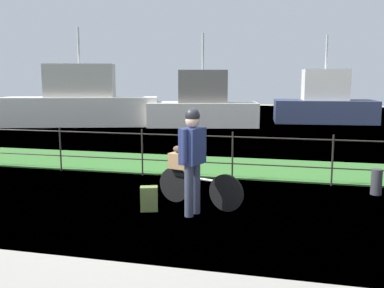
{
  "coord_description": "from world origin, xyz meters",
  "views": [
    {
      "loc": [
        2.29,
        -6.54,
        2.13
      ],
      "look_at": [
        0.37,
        1.35,
        0.9
      ],
      "focal_mm": 40.67,
      "sensor_mm": 36.0,
      "label": 1
    }
  ],
  "objects_px": {
    "terrier_dog": "(181,149)",
    "moored_boat_near": "(203,106)",
    "backpack_on_paving": "(149,199)",
    "cyclist_person": "(192,152)",
    "wooden_crate": "(180,161)",
    "moored_boat_far": "(81,103)",
    "moored_boat_mid": "(324,103)",
    "bicycle_main": "(198,187)",
    "mooring_bollard": "(376,182)"
  },
  "relations": [
    {
      "from": "moored_boat_near",
      "to": "wooden_crate",
      "type": "bearing_deg",
      "value": -79.54
    },
    {
      "from": "mooring_bollard",
      "to": "moored_boat_near",
      "type": "xyz_separation_m",
      "value": [
        -5.6,
        10.65,
        0.66
      ]
    },
    {
      "from": "terrier_dog",
      "to": "moored_boat_near",
      "type": "height_order",
      "value": "moored_boat_near"
    },
    {
      "from": "terrier_dog",
      "to": "moored_boat_mid",
      "type": "distance_m",
      "value": 15.27
    },
    {
      "from": "wooden_crate",
      "to": "cyclist_person",
      "type": "distance_m",
      "value": 0.75
    },
    {
      "from": "mooring_bollard",
      "to": "wooden_crate",
      "type": "bearing_deg",
      "value": -157.99
    },
    {
      "from": "bicycle_main",
      "to": "mooring_bollard",
      "type": "xyz_separation_m",
      "value": [
        3.03,
        1.49,
        -0.09
      ]
    },
    {
      "from": "wooden_crate",
      "to": "moored_boat_near",
      "type": "distance_m",
      "value": 12.22
    },
    {
      "from": "cyclist_person",
      "to": "mooring_bollard",
      "type": "relative_size",
      "value": 3.51
    },
    {
      "from": "backpack_on_paving",
      "to": "moored_boat_mid",
      "type": "bearing_deg",
      "value": -122.14
    },
    {
      "from": "bicycle_main",
      "to": "wooden_crate",
      "type": "xyz_separation_m",
      "value": [
        -0.35,
        0.12,
        0.42
      ]
    },
    {
      "from": "backpack_on_paving",
      "to": "cyclist_person",
      "type": "bearing_deg",
      "value": 157.48
    },
    {
      "from": "cyclist_person",
      "to": "backpack_on_paving",
      "type": "distance_m",
      "value": 1.09
    },
    {
      "from": "wooden_crate",
      "to": "moored_boat_far",
      "type": "relative_size",
      "value": 0.05
    },
    {
      "from": "bicycle_main",
      "to": "mooring_bollard",
      "type": "height_order",
      "value": "bicycle_main"
    },
    {
      "from": "bicycle_main",
      "to": "moored_boat_mid",
      "type": "distance_m",
      "value": 15.33
    },
    {
      "from": "bicycle_main",
      "to": "wooden_crate",
      "type": "bearing_deg",
      "value": 160.84
    },
    {
      "from": "mooring_bollard",
      "to": "moored_boat_mid",
      "type": "bearing_deg",
      "value": 90.91
    },
    {
      "from": "bicycle_main",
      "to": "moored_boat_near",
      "type": "height_order",
      "value": "moored_boat_near"
    },
    {
      "from": "cyclist_person",
      "to": "moored_boat_far",
      "type": "distance_m",
      "value": 13.95
    },
    {
      "from": "bicycle_main",
      "to": "cyclist_person",
      "type": "distance_m",
      "value": 0.83
    },
    {
      "from": "cyclist_person",
      "to": "moored_boat_mid",
      "type": "distance_m",
      "value": 15.79
    },
    {
      "from": "moored_boat_mid",
      "to": "moored_boat_far",
      "type": "xyz_separation_m",
      "value": [
        -10.76,
        -4.08,
        0.08
      ]
    },
    {
      "from": "wooden_crate",
      "to": "moored_boat_near",
      "type": "bearing_deg",
      "value": 100.46
    },
    {
      "from": "terrier_dog",
      "to": "backpack_on_paving",
      "type": "bearing_deg",
      "value": -125.99
    },
    {
      "from": "bicycle_main",
      "to": "moored_boat_mid",
      "type": "xyz_separation_m",
      "value": [
        2.82,
        15.06,
        0.6
      ]
    },
    {
      "from": "bicycle_main",
      "to": "moored_boat_far",
      "type": "xyz_separation_m",
      "value": [
        -7.94,
        10.97,
        0.68
      ]
    },
    {
      "from": "cyclist_person",
      "to": "moored_boat_near",
      "type": "distance_m",
      "value": 12.88
    },
    {
      "from": "moored_boat_near",
      "to": "moored_boat_far",
      "type": "distance_m",
      "value": 5.5
    },
    {
      "from": "moored_boat_far",
      "to": "moored_boat_mid",
      "type": "bearing_deg",
      "value": 20.79
    },
    {
      "from": "moored_boat_mid",
      "to": "cyclist_person",
      "type": "bearing_deg",
      "value": -100.22
    },
    {
      "from": "bicycle_main",
      "to": "moored_boat_far",
      "type": "relative_size",
      "value": 0.22
    },
    {
      "from": "bicycle_main",
      "to": "mooring_bollard",
      "type": "relative_size",
      "value": 3.23
    },
    {
      "from": "wooden_crate",
      "to": "moored_boat_mid",
      "type": "distance_m",
      "value": 15.27
    },
    {
      "from": "terrier_dog",
      "to": "mooring_bollard",
      "type": "bearing_deg",
      "value": 22.27
    },
    {
      "from": "moored_boat_near",
      "to": "moored_boat_mid",
      "type": "relative_size",
      "value": 1.05
    },
    {
      "from": "bicycle_main",
      "to": "cyclist_person",
      "type": "xyz_separation_m",
      "value": [
        0.01,
        -0.48,
        0.68
      ]
    },
    {
      "from": "moored_boat_far",
      "to": "bicycle_main",
      "type": "bearing_deg",
      "value": -54.1
    },
    {
      "from": "cyclist_person",
      "to": "mooring_bollard",
      "type": "height_order",
      "value": "cyclist_person"
    },
    {
      "from": "wooden_crate",
      "to": "backpack_on_paving",
      "type": "relative_size",
      "value": 0.88
    },
    {
      "from": "moored_boat_near",
      "to": "moored_boat_mid",
      "type": "xyz_separation_m",
      "value": [
        5.38,
        2.92,
        0.02
      ]
    },
    {
      "from": "moored_boat_near",
      "to": "moored_boat_mid",
      "type": "bearing_deg",
      "value": 28.47
    },
    {
      "from": "bicycle_main",
      "to": "wooden_crate",
      "type": "relative_size",
      "value": 4.39
    },
    {
      "from": "moored_boat_mid",
      "to": "wooden_crate",
      "type": "bearing_deg",
      "value": -101.95
    },
    {
      "from": "wooden_crate",
      "to": "mooring_bollard",
      "type": "height_order",
      "value": "wooden_crate"
    },
    {
      "from": "wooden_crate",
      "to": "moored_boat_mid",
      "type": "height_order",
      "value": "moored_boat_mid"
    },
    {
      "from": "cyclist_person",
      "to": "moored_boat_mid",
      "type": "relative_size",
      "value": 0.34
    },
    {
      "from": "cyclist_person",
      "to": "moored_boat_mid",
      "type": "xyz_separation_m",
      "value": [
        2.8,
        15.54,
        -0.08
      ]
    },
    {
      "from": "wooden_crate",
      "to": "cyclist_person",
      "type": "height_order",
      "value": "cyclist_person"
    },
    {
      "from": "moored_boat_far",
      "to": "mooring_bollard",
      "type": "bearing_deg",
      "value": -40.85
    }
  ]
}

